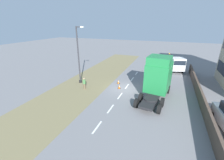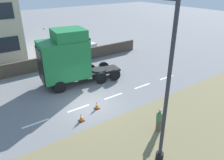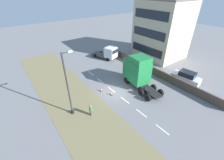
% 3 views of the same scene
% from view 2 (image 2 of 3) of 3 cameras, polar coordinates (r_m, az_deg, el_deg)
% --- Properties ---
extents(ground_plane, '(120.00, 120.00, 0.00)m').
position_cam_2_polar(ground_plane, '(16.87, -5.99, -6.42)').
color(ground_plane, slate).
rests_on(ground_plane, ground).
extents(grass_verge, '(7.00, 44.00, 0.01)m').
position_cam_2_polar(grass_verge, '(12.98, 8.11, -17.64)').
color(grass_verge, olive).
rests_on(grass_verge, ground).
extents(lane_markings, '(0.16, 17.80, 0.00)m').
position_cam_2_polar(lane_markings, '(17.16, -3.96, -5.73)').
color(lane_markings, white).
rests_on(lane_markings, ground).
extents(boundary_wall, '(0.25, 24.00, 1.36)m').
position_cam_2_polar(boundary_wall, '(24.12, -16.89, 4.30)').
color(boundary_wall, '#4C3D33').
rests_on(boundary_wall, ground).
extents(lorry_cab, '(3.51, 7.53, 5.12)m').
position_cam_2_polar(lorry_cab, '(19.36, -11.71, 5.62)').
color(lorry_cab, black).
rests_on(lorry_cab, ground).
extents(parked_car, '(2.48, 4.56, 2.17)m').
position_cam_2_polar(parked_car, '(27.35, -8.69, 8.30)').
color(parked_car, silver).
rests_on(parked_car, ground).
extents(lamp_post, '(1.32, 0.41, 8.11)m').
position_cam_2_polar(lamp_post, '(10.49, 13.82, -4.68)').
color(lamp_post, black).
rests_on(lamp_post, ground).
extents(pedestrian, '(0.39, 0.39, 1.56)m').
position_cam_2_polar(pedestrian, '(14.07, 12.20, -10.27)').
color(pedestrian, brown).
rests_on(pedestrian, ground).
extents(traffic_cone_lead, '(0.36, 0.36, 0.58)m').
position_cam_2_polar(traffic_cone_lead, '(16.20, -3.99, -6.60)').
color(traffic_cone_lead, black).
rests_on(traffic_cone_lead, ground).
extents(traffic_cone_trailing, '(0.36, 0.36, 0.58)m').
position_cam_2_polar(traffic_cone_trailing, '(15.01, -8.05, -9.62)').
color(traffic_cone_trailing, black).
rests_on(traffic_cone_trailing, ground).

